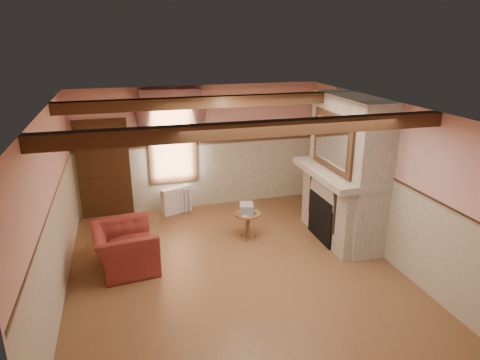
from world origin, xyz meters
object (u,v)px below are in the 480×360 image
object	(u,v)px
side_table	(248,226)
oil_lamp	(327,155)
radiator	(176,200)
bowl	(345,171)
armchair	(125,248)
mantel_clock	(326,157)

from	to	relation	value
side_table	oil_lamp	bearing A→B (deg)	3.33
radiator	oil_lamp	distance (m)	3.50
bowl	oil_lamp	distance (m)	0.74
side_table	armchair	bearing A→B (deg)	-168.11
bowl	mantel_clock	world-z (taller)	mantel_clock
radiator	side_table	bearing A→B (deg)	-77.72
radiator	armchair	bearing A→B (deg)	-140.90
armchair	oil_lamp	bearing A→B (deg)	-87.65
armchair	radiator	world-z (taller)	armchair
oil_lamp	mantel_clock	bearing A→B (deg)	90.00
bowl	mantel_clock	bearing A→B (deg)	90.00
side_table	mantel_clock	bearing A→B (deg)	4.25
armchair	radiator	size ratio (longest dim) A/B	1.67
bowl	mantel_clock	size ratio (longest dim) A/B	1.53
armchair	mantel_clock	bearing A→B (deg)	-87.28
radiator	oil_lamp	bearing A→B (deg)	-51.62
side_table	radiator	xyz separation A→B (m)	(-1.17, 1.69, 0.02)
armchair	radiator	xyz separation A→B (m)	(1.18, 2.18, -0.08)
oil_lamp	bowl	bearing A→B (deg)	-90.00
side_table	radiator	world-z (taller)	radiator
radiator	oil_lamp	size ratio (longest dim) A/B	2.50
bowl	oil_lamp	size ratio (longest dim) A/B	1.31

